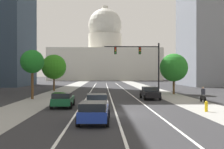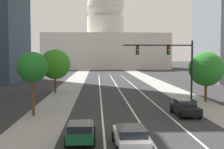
% 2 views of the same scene
% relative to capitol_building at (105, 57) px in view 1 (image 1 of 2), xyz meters
% --- Properties ---
extents(ground_plane, '(400.00, 400.00, 0.00)m').
position_rel_capitol_building_xyz_m(ground_plane, '(0.00, -71.12, -10.88)').
color(ground_plane, '#2B2B2D').
extents(sidewalk_left, '(4.30, 130.00, 0.01)m').
position_rel_capitol_building_xyz_m(sidewalk_left, '(-8.49, -76.12, -10.87)').
color(sidewalk_left, gray).
rests_on(sidewalk_left, ground).
extents(sidewalk_right, '(4.30, 130.00, 0.01)m').
position_rel_capitol_building_xyz_m(sidewalk_right, '(8.49, -76.12, -10.87)').
color(sidewalk_right, gray).
rests_on(sidewalk_right, ground).
extents(lane_stripe_left, '(0.16, 90.00, 0.01)m').
position_rel_capitol_building_xyz_m(lane_stripe_left, '(-3.17, -86.12, -10.87)').
color(lane_stripe_left, white).
rests_on(lane_stripe_left, ground).
extents(lane_stripe_center, '(0.16, 90.00, 0.01)m').
position_rel_capitol_building_xyz_m(lane_stripe_center, '(0.00, -86.12, -10.87)').
color(lane_stripe_center, white).
rests_on(lane_stripe_center, ground).
extents(lane_stripe_right, '(0.16, 90.00, 0.01)m').
position_rel_capitol_building_xyz_m(lane_stripe_right, '(3.17, -86.12, -10.87)').
color(lane_stripe_right, white).
rests_on(lane_stripe_right, ground).
extents(capitol_building, '(50.17, 25.59, 34.71)m').
position_rel_capitol_building_xyz_m(capitol_building, '(0.00, 0.00, 0.00)').
color(capitol_building, beige).
rests_on(capitol_building, ground).
extents(car_white, '(2.18, 4.57, 1.40)m').
position_rel_capitol_building_xyz_m(car_white, '(-1.58, -108.56, -10.14)').
color(car_white, silver).
rests_on(car_white, ground).
extents(car_green, '(1.96, 4.17, 1.42)m').
position_rel_capitol_building_xyz_m(car_green, '(-4.75, -107.01, -10.13)').
color(car_green, '#14512D').
rests_on(car_green, ground).
extents(car_black, '(2.12, 4.42, 1.53)m').
position_rel_capitol_building_xyz_m(car_black, '(4.75, -98.82, -10.09)').
color(car_black, black).
rests_on(car_black, ground).
extents(car_blue, '(2.12, 4.83, 1.41)m').
position_rel_capitol_building_xyz_m(car_blue, '(-1.59, -115.26, -10.13)').
color(car_blue, '#1E389E').
rests_on(car_blue, ground).
extents(traffic_signal_mast, '(7.55, 0.39, 7.35)m').
position_rel_capitol_building_xyz_m(traffic_signal_mast, '(4.38, -94.80, -5.63)').
color(traffic_signal_mast, black).
rests_on(traffic_signal_mast, ground).
extents(fire_hydrant, '(0.26, 0.35, 0.91)m').
position_rel_capitol_building_xyz_m(fire_hydrant, '(7.52, -110.33, -10.41)').
color(fire_hydrant, yellow).
rests_on(fire_hydrant, ground).
extents(cyclist, '(0.37, 1.70, 1.72)m').
position_rel_capitol_building_xyz_m(cyclist, '(9.94, -102.81, -10.03)').
color(cyclist, black).
rests_on(cyclist, ground).
extents(street_tree_mid_left, '(4.49, 4.49, 6.60)m').
position_rel_capitol_building_xyz_m(street_tree_mid_left, '(-9.94, -81.43, -6.53)').
color(street_tree_mid_left, '#51381E').
rests_on(street_tree_mid_left, ground).
extents(street_tree_far_right, '(4.25, 4.25, 6.19)m').
position_rel_capitol_building_xyz_m(street_tree_far_right, '(9.75, -90.66, -6.82)').
color(street_tree_far_right, '#51381E').
rests_on(street_tree_far_right, ground).
extents(street_tree_near_left, '(2.90, 2.90, 6.09)m').
position_rel_capitol_building_xyz_m(street_tree_near_left, '(-9.76, -98.13, -6.28)').
color(street_tree_near_left, '#51381E').
rests_on(street_tree_near_left, ground).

